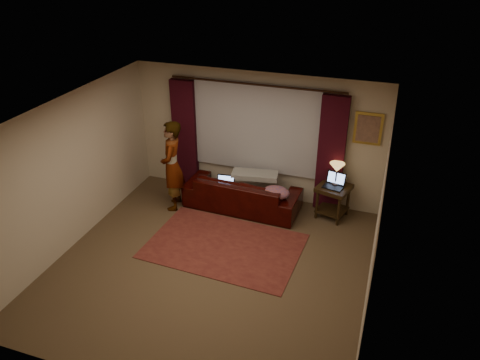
# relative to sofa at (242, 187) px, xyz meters

# --- Properties ---
(floor) EXTENTS (5.00, 5.00, 0.01)m
(floor) POSITION_rel_sofa_xyz_m (0.09, -1.89, -0.46)
(floor) COLOR brown
(floor) RESTS_ON ground
(ceiling) EXTENTS (5.00, 5.00, 0.02)m
(ceiling) POSITION_rel_sofa_xyz_m (0.09, -1.89, 2.15)
(ceiling) COLOR silver
(ceiling) RESTS_ON ground
(wall_back) EXTENTS (5.00, 0.02, 2.60)m
(wall_back) POSITION_rel_sofa_xyz_m (0.09, 0.61, 0.85)
(wall_back) COLOR #C4B59A
(wall_back) RESTS_ON ground
(wall_front) EXTENTS (5.00, 0.02, 2.60)m
(wall_front) POSITION_rel_sofa_xyz_m (0.09, -4.39, 0.85)
(wall_front) COLOR #C4B59A
(wall_front) RESTS_ON ground
(wall_left) EXTENTS (0.02, 5.00, 2.60)m
(wall_left) POSITION_rel_sofa_xyz_m (-2.41, -1.89, 0.85)
(wall_left) COLOR #C4B59A
(wall_left) RESTS_ON ground
(wall_right) EXTENTS (0.02, 5.00, 2.60)m
(wall_right) POSITION_rel_sofa_xyz_m (2.59, -1.89, 0.85)
(wall_right) COLOR #C4B59A
(wall_right) RESTS_ON ground
(sheer_curtain) EXTENTS (2.50, 0.05, 1.80)m
(sheer_curtain) POSITION_rel_sofa_xyz_m (0.09, 0.55, 1.05)
(sheer_curtain) COLOR #A5A5AC
(sheer_curtain) RESTS_ON wall_back
(drape_left) EXTENTS (0.50, 0.14, 2.30)m
(drape_left) POSITION_rel_sofa_xyz_m (-1.41, 0.50, 0.73)
(drape_left) COLOR black
(drape_left) RESTS_ON floor
(drape_right) EXTENTS (0.50, 0.14, 2.30)m
(drape_right) POSITION_rel_sofa_xyz_m (1.59, 0.50, 0.73)
(drape_right) COLOR black
(drape_right) RESTS_ON floor
(curtain_rod) EXTENTS (0.04, 0.04, 3.40)m
(curtain_rod) POSITION_rel_sofa_xyz_m (0.09, 0.50, 1.93)
(curtain_rod) COLOR black
(curtain_rod) RESTS_ON wall_back
(picture_frame) EXTENTS (0.50, 0.04, 0.60)m
(picture_frame) POSITION_rel_sofa_xyz_m (2.19, 0.58, 1.30)
(picture_frame) COLOR gold
(picture_frame) RESTS_ON wall_back
(sofa) EXTENTS (2.29, 1.06, 0.91)m
(sofa) POSITION_rel_sofa_xyz_m (0.00, 0.00, 0.00)
(sofa) COLOR black
(sofa) RESTS_ON floor
(throw_blanket) EXTENTS (0.94, 0.49, 0.11)m
(throw_blanket) POSITION_rel_sofa_xyz_m (0.20, 0.18, 0.46)
(throw_blanket) COLOR gray
(throw_blanket) RESTS_ON sofa
(clothing_pile) EXTENTS (0.60, 0.53, 0.22)m
(clothing_pile) POSITION_rel_sofa_xyz_m (0.72, -0.18, 0.11)
(clothing_pile) COLOR #834C5C
(clothing_pile) RESTS_ON sofa
(laptop_sofa) EXTENTS (0.38, 0.41, 0.25)m
(laptop_sofa) POSITION_rel_sofa_xyz_m (-0.30, -0.21, 0.13)
(laptop_sofa) COLOR black
(laptop_sofa) RESTS_ON sofa
(area_rug) EXTENTS (2.71, 1.88, 0.01)m
(area_rug) POSITION_rel_sofa_xyz_m (0.11, -1.35, -0.45)
(area_rug) COLOR maroon
(area_rug) RESTS_ON floor
(end_table) EXTENTS (0.70, 0.70, 0.66)m
(end_table) POSITION_rel_sofa_xyz_m (1.73, 0.24, -0.12)
(end_table) COLOR black
(end_table) RESTS_ON floor
(tiffany_lamp) EXTENTS (0.39, 0.39, 0.45)m
(tiffany_lamp) POSITION_rel_sofa_xyz_m (1.74, 0.31, 0.43)
(tiffany_lamp) COLOR olive
(tiffany_lamp) RESTS_ON end_table
(laptop_table) EXTENTS (0.44, 0.46, 0.26)m
(laptop_table) POSITION_rel_sofa_xyz_m (1.72, 0.20, 0.34)
(laptop_table) COLOR black
(laptop_table) RESTS_ON end_table
(person) EXTENTS (0.65, 0.65, 1.80)m
(person) POSITION_rel_sofa_xyz_m (-1.29, -0.40, 0.45)
(person) COLOR gray
(person) RESTS_ON floor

